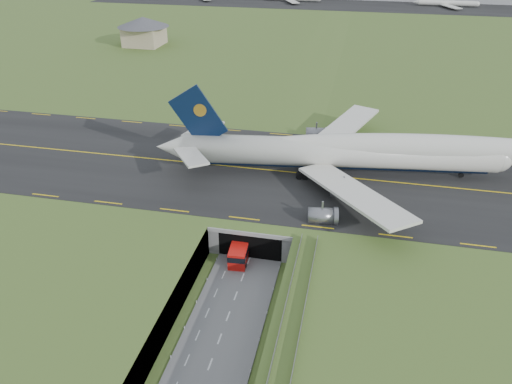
# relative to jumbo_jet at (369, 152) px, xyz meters

# --- Properties ---
(ground) EXTENTS (900.00, 900.00, 0.00)m
(ground) POSITION_rel_jumbo_jet_xyz_m (-20.42, -35.65, -11.45)
(ground) COLOR #466026
(ground) RESTS_ON ground
(airfield_deck) EXTENTS (800.00, 800.00, 6.00)m
(airfield_deck) POSITION_rel_jumbo_jet_xyz_m (-20.42, -35.65, -8.45)
(airfield_deck) COLOR gray
(airfield_deck) RESTS_ON ground
(trench_road) EXTENTS (12.00, 75.00, 0.20)m
(trench_road) POSITION_rel_jumbo_jet_xyz_m (-20.42, -43.15, -11.35)
(trench_road) COLOR slate
(trench_road) RESTS_ON ground
(taxiway) EXTENTS (800.00, 44.00, 0.18)m
(taxiway) POSITION_rel_jumbo_jet_xyz_m (-20.42, -2.65, -5.36)
(taxiway) COLOR black
(taxiway) RESTS_ON airfield_deck
(tunnel_portal) EXTENTS (17.00, 22.30, 6.00)m
(tunnel_portal) POSITION_rel_jumbo_jet_xyz_m (-20.42, -18.93, -8.12)
(tunnel_portal) COLOR gray
(tunnel_portal) RESTS_ON ground
(guideway) EXTENTS (3.00, 53.00, 7.05)m
(guideway) POSITION_rel_jumbo_jet_xyz_m (-9.42, -54.76, -6.13)
(guideway) COLOR #A8A8A3
(guideway) RESTS_ON ground
(jumbo_jet) EXTENTS (95.19, 60.71, 20.26)m
(jumbo_jet) POSITION_rel_jumbo_jet_xyz_m (0.00, 0.00, 0.00)
(jumbo_jet) COLOR silver
(jumbo_jet) RESTS_ON ground
(shuttle_tram) EXTENTS (3.79, 8.71, 3.45)m
(shuttle_tram) POSITION_rel_jumbo_jet_xyz_m (-22.26, -28.02, -9.57)
(shuttle_tram) COLOR red
(shuttle_tram) RESTS_ON ground
(service_building) EXTENTS (22.36, 22.36, 11.97)m
(service_building) POSITION_rel_jumbo_jet_xyz_m (-97.47, 105.09, 1.64)
(service_building) COLOR tan
(service_building) RESTS_ON ground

